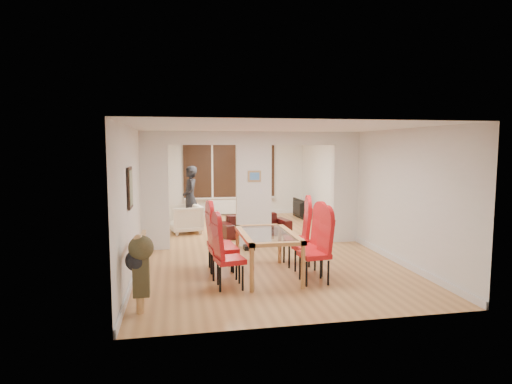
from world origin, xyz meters
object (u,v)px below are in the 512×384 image
object	(u,v)px
dining_chair_rb	(309,243)
bottle	(264,213)
dining_chair_ra	(314,249)
dining_table	(267,254)
sofa	(255,225)
dining_chair_rc	(297,235)
dining_chair_la	(230,255)
bowl	(263,216)
armchair	(186,219)
television	(296,209)
person	(190,198)
dining_chair_lc	(220,240)
coffee_table	(257,221)
dining_chair_lb	(224,244)

from	to	relation	value
dining_chair_rb	bottle	xyz separation A→B (m)	(0.17, 4.69, -0.18)
dining_chair_ra	bottle	distance (m)	5.16
dining_table	dining_chair_ra	xyz separation A→B (m)	(0.69, -0.50, 0.18)
dining_chair_rb	sofa	size ratio (longest dim) A/B	0.63
dining_chair_rb	dining_chair_rc	world-z (taller)	dining_chair_rc
dining_chair_rc	dining_chair_la	bearing A→B (deg)	-134.55
dining_table	bowl	bearing A→B (deg)	79.21
dining_table	armchair	bearing A→B (deg)	107.83
dining_chair_rc	television	size ratio (longest dim) A/B	1.12
dining_chair_ra	sofa	size ratio (longest dim) A/B	0.63
dining_chair_la	person	world-z (taller)	person
sofa	person	xyz separation A→B (m)	(-1.61, 1.01, 0.61)
dining_chair_la	bowl	world-z (taller)	dining_chair_la
dining_chair_lc	person	world-z (taller)	person
dining_chair_ra	armchair	bearing A→B (deg)	107.10
television	bowl	distance (m)	1.58
coffee_table	dining_chair_lb	bearing A→B (deg)	-107.38
dining_table	bottle	size ratio (longest dim) A/B	5.68
sofa	coffee_table	distance (m)	1.34
dining_chair_la	dining_chair_rb	size ratio (longest dim) A/B	0.96
dining_chair_la	armchair	bearing A→B (deg)	87.18
dining_chair_la	dining_chair_ra	size ratio (longest dim) A/B	0.97
bottle	sofa	bearing A→B (deg)	-111.96
dining_chair_lb	television	world-z (taller)	dining_chair_lb
dining_chair_lc	television	size ratio (longest dim) A/B	1.07
television	bottle	world-z (taller)	television
dining_chair_ra	dining_chair_la	bearing A→B (deg)	173.84
armchair	bottle	size ratio (longest dim) A/B	2.78
television	coffee_table	size ratio (longest dim) A/B	1.01
television	bowl	xyz separation A→B (m)	(-1.26, -0.95, -0.04)
dining_chair_ra	sofa	world-z (taller)	dining_chair_ra
dining_chair_lc	armchair	xyz separation A→B (m)	(-0.55, 3.58, -0.19)
dining_table	sofa	size ratio (longest dim) A/B	0.92
dining_chair_rb	coffee_table	world-z (taller)	dining_chair_rb
dining_chair_ra	television	world-z (taller)	dining_chair_ra
person	coffee_table	bearing A→B (deg)	91.79
armchair	dining_chair_rb	bearing A→B (deg)	15.98
armchair	television	distance (m)	3.91
dining_table	dining_chair_rb	distance (m)	0.76
dining_chair_ra	dining_chair_rb	xyz separation A→B (m)	(0.05, 0.47, 0.00)
dining_chair_rc	armchair	distance (m)	4.07
dining_chair_la	dining_chair_lc	world-z (taller)	dining_chair_lc
person	dining_chair_lb	bearing A→B (deg)	-1.59
dining_table	person	size ratio (longest dim) A/B	0.95
dining_chair_ra	television	size ratio (longest dim) A/B	1.08
dining_table	bowl	xyz separation A→B (m)	(0.93, 4.87, -0.12)
dining_chair_la	dining_chair_rb	xyz separation A→B (m)	(1.46, 0.48, 0.02)
sofa	television	bearing A→B (deg)	40.72
dining_chair_rb	bowl	bearing A→B (deg)	75.02
sofa	dining_chair_lb	bearing A→B (deg)	-121.89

